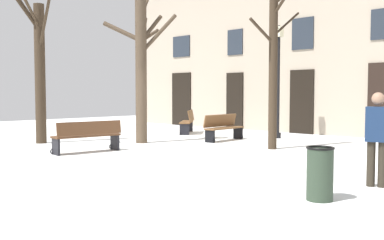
{
  "coord_description": "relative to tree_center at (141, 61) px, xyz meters",
  "views": [
    {
      "loc": [
        9.42,
        -8.17,
        1.61
      ],
      "look_at": [
        0.0,
        1.54,
        0.8
      ],
      "focal_mm": 41.87,
      "sensor_mm": 36.0,
      "label": 1
    }
  ],
  "objects": [
    {
      "name": "ground_plane",
      "position": [
        1.86,
        -1.11,
        -2.66
      ],
      "size": [
        32.4,
        32.4,
        0.0
      ],
      "primitive_type": "plane",
      "color": "white"
    },
    {
      "name": "building_facade",
      "position": [
        1.86,
        6.78,
        1.58
      ],
      "size": [
        20.25,
        0.6,
        8.41
      ],
      "color": "tan",
      "rests_on": "ground"
    },
    {
      "name": "tree_center",
      "position": [
        0.0,
        0.0,
        0.0
      ],
      "size": [
        1.76,
        1.81,
        5.03
      ],
      "color": "#4C3D2D",
      "rests_on": "ground"
    },
    {
      "name": "tree_right_of_center",
      "position": [
        4.02,
        1.57,
        0.18
      ],
      "size": [
        2.53,
        1.87,
        5.32
      ],
      "color": "#382B1E",
      "rests_on": "ground"
    },
    {
      "name": "tree_near_facade",
      "position": [
        -2.23,
        -2.38,
        -0.21
      ],
      "size": [
        1.66,
        1.34,
        5.23
      ],
      "color": "#382B1E",
      "rests_on": "ground"
    },
    {
      "name": "streetlamp",
      "position": [
        2.34,
        4.36,
        -0.2
      ],
      "size": [
        0.3,
        0.3,
        4.04
      ],
      "color": "black",
      "rests_on": "ground"
    },
    {
      "name": "litter_bin",
      "position": [
        8.03,
        -3.18,
        -2.25
      ],
      "size": [
        0.42,
        0.42,
        0.81
      ],
      "color": "#2D3D2D",
      "rests_on": "ground"
    },
    {
      "name": "bench_by_litter_bin",
      "position": [
        -1.33,
        3.48,
        -2.17
      ],
      "size": [
        1.39,
        1.57,
        0.94
      ],
      "rotation": [
        0.0,
        0.0,
        5.39
      ],
      "color": "brown",
      "rests_on": "ground"
    },
    {
      "name": "bench_near_lamp",
      "position": [
        0.82,
        -2.58,
        -2.2
      ],
      "size": [
        0.72,
        1.92,
        0.86
      ],
      "rotation": [
        0.0,
        0.0,
        4.59
      ],
      "color": "#51331E",
      "rests_on": "ground"
    },
    {
      "name": "bench_back_to_back_right",
      "position": [
        1.47,
        2.35,
        -2.2
      ],
      "size": [
        0.55,
        1.76,
        0.9
      ],
      "rotation": [
        0.0,
        0.0,
        1.63
      ],
      "color": "brown",
      "rests_on": "ground"
    },
    {
      "name": "person_by_shop_door",
      "position": [
        8.25,
        -1.6,
        -1.76
      ],
      "size": [
        0.43,
        0.32,
        1.63
      ],
      "rotation": [
        0.0,
        0.0,
        0.3
      ],
      "color": "#2D271E",
      "rests_on": "ground"
    }
  ]
}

